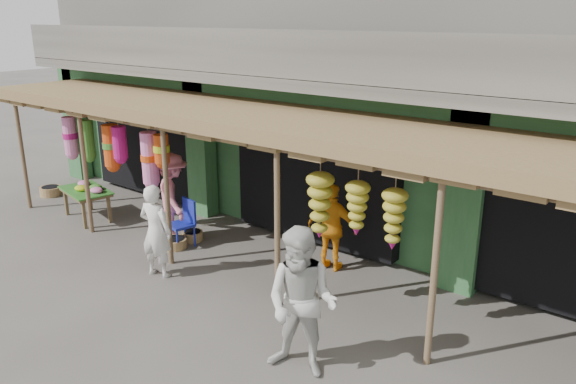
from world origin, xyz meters
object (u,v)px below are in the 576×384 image
Objects in this scene: flower_table at (87,191)px; person_shopper at (173,197)px; person_front at (156,231)px; person_right at (302,303)px; person_vendor at (332,228)px; blue_chair at (184,220)px.

person_shopper is at bearing 22.32° from flower_table.
person_front is 0.93× the size of person_shopper.
person_right reaches higher than person_shopper.
blue_chair is at bearing 7.06° from person_vendor.
blue_chair is 1.39m from person_front.
flower_table is 0.92× the size of person_vendor.
person_front is 3.04m from person_vendor.
person_front is at bearing -49.74° from blue_chair.
flower_table is at bearing 39.10° from person_shopper.
person_front is at bearing 156.38° from person_right.
person_front is at bearing -2.33° from flower_table.
flower_table is at bearing -161.94° from blue_chair.
person_vendor is (2.87, 0.86, 0.27)m from blue_chair.
person_right reaches higher than flower_table.
flower_table is 3.56m from person_front.
person_vendor is at bearing -138.30° from person_shopper.
person_right is (3.61, -0.68, 0.15)m from person_front.
person_front is at bearing 33.07° from person_vendor.
blue_chair is at bearing -166.05° from person_shopper.
person_vendor is (2.23, 2.06, -0.03)m from person_front.
person_shopper reaches higher than person_front.
blue_chair is at bearing 18.36° from flower_table.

